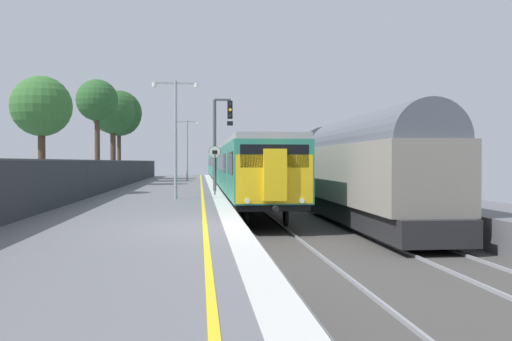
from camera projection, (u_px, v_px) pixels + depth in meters
ground at (324, 250)px, 14.35m from camera, size 17.40×110.00×1.21m
commuter_train_at_platform at (229, 166)px, 49.33m from camera, size 2.83×60.16×3.81m
freight_train_adjacent_track at (304, 165)px, 36.19m from camera, size 2.60×41.68×4.39m
signal_gantry at (220, 133)px, 31.55m from camera, size 1.10×0.24×5.11m
speed_limit_sign at (215, 164)px, 27.65m from camera, size 0.59×0.08×2.38m
platform_lamp_mid at (176, 129)px, 24.60m from camera, size 2.00×0.20×5.11m
platform_lamp_far at (187, 145)px, 47.64m from camera, size 2.00×0.20×5.07m
background_tree_left at (120, 115)px, 51.88m from camera, size 4.16×4.16×8.11m
background_tree_centre at (114, 114)px, 45.53m from camera, size 3.48×3.48×7.33m
background_tree_right at (40, 108)px, 27.83m from camera, size 2.95×2.95×5.81m
background_tree_back at (98, 102)px, 38.72m from camera, size 2.84×2.84×7.23m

